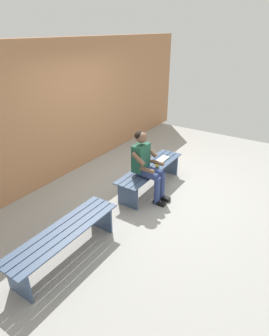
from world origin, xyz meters
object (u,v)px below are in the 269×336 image
object	(u,v)px
bench_near	(151,172)
apple	(157,165)
bench_far	(65,237)
person_seated	(147,163)
book_open	(162,160)

from	to	relation	value
bench_near	apple	distance (m)	0.19
bench_far	person_seated	world-z (taller)	person_seated
bench_near	book_open	distance (m)	0.40
bench_near	bench_far	distance (m)	2.27
apple	book_open	world-z (taller)	apple
person_seated	book_open	xyz separation A→B (m)	(-0.71, -0.07, -0.23)
apple	bench_far	bearing A→B (deg)	-2.58
person_seated	apple	world-z (taller)	person_seated
bench_far	book_open	size ratio (longest dim) A/B	4.23
bench_near	person_seated	size ratio (longest dim) A/B	1.42
apple	book_open	bearing A→B (deg)	-167.40
bench_far	person_seated	size ratio (longest dim) A/B	1.38
apple	book_open	size ratio (longest dim) A/B	0.19
bench_far	book_open	distance (m)	2.65
bench_far	person_seated	distance (m)	1.97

